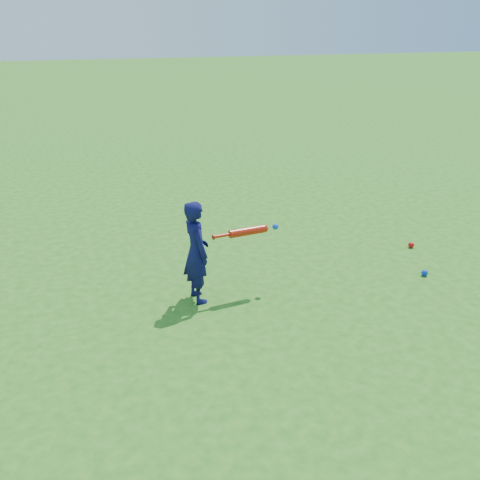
{
  "coord_description": "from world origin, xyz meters",
  "views": [
    {
      "loc": [
        -1.85,
        -5.39,
        2.77
      ],
      "look_at": [
        -0.18,
        -0.38,
        0.6
      ],
      "focal_mm": 40.0,
      "sensor_mm": 36.0,
      "label": 1
    }
  ],
  "objects_px": {
    "child": "(196,252)",
    "ground_ball_blue": "(425,273)",
    "ground_ball_red": "(411,245)",
    "bat_swing": "(250,231)"
  },
  "relations": [
    {
      "from": "child",
      "to": "ground_ball_blue",
      "type": "bearing_deg",
      "value": -103.25
    },
    {
      "from": "child",
      "to": "ground_ball_red",
      "type": "height_order",
      "value": "child"
    },
    {
      "from": "ground_ball_red",
      "to": "child",
      "type": "bearing_deg",
      "value": -171.09
    },
    {
      "from": "ground_ball_blue",
      "to": "bat_swing",
      "type": "bearing_deg",
      "value": 171.35
    },
    {
      "from": "ground_ball_red",
      "to": "bat_swing",
      "type": "distance_m",
      "value": 2.55
    },
    {
      "from": "bat_swing",
      "to": "ground_ball_blue",
      "type": "bearing_deg",
      "value": -14.82
    },
    {
      "from": "ground_ball_blue",
      "to": "bat_swing",
      "type": "distance_m",
      "value": 2.19
    },
    {
      "from": "child",
      "to": "ground_ball_blue",
      "type": "xyz_separation_m",
      "value": [
        2.66,
        -0.3,
        -0.51
      ]
    },
    {
      "from": "child",
      "to": "ground_ball_blue",
      "type": "relative_size",
      "value": 14.47
    },
    {
      "from": "child",
      "to": "bat_swing",
      "type": "xyz_separation_m",
      "value": [
        0.6,
        0.02,
        0.15
      ]
    }
  ]
}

